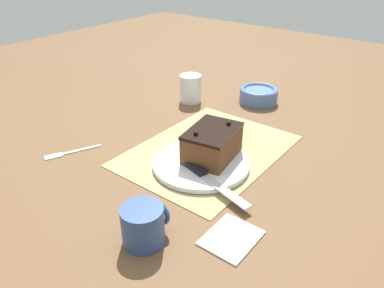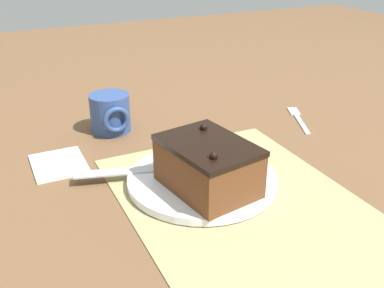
# 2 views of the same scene
# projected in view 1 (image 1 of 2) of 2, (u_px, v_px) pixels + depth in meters

# --- Properties ---
(ground_plane) EXTENTS (3.00, 3.00, 0.00)m
(ground_plane) POSITION_uv_depth(u_px,v_px,m) (208.00, 151.00, 1.01)
(ground_plane) COLOR brown
(placemat_woven) EXTENTS (0.46, 0.34, 0.00)m
(placemat_woven) POSITION_uv_depth(u_px,v_px,m) (208.00, 150.00, 1.01)
(placemat_woven) COLOR tan
(placemat_woven) RESTS_ON ground_plane
(cake_plate) EXTENTS (0.24, 0.24, 0.01)m
(cake_plate) POSITION_uv_depth(u_px,v_px,m) (201.00, 163.00, 0.94)
(cake_plate) COLOR white
(cake_plate) RESTS_ON placemat_woven
(chocolate_cake) EXTENTS (0.16, 0.13, 0.09)m
(chocolate_cake) POSITION_uv_depth(u_px,v_px,m) (212.00, 143.00, 0.94)
(chocolate_cake) COLOR brown
(chocolate_cake) RESTS_ON cake_plate
(serving_knife) EXTENTS (0.08, 0.21, 0.01)m
(serving_knife) POSITION_uv_depth(u_px,v_px,m) (205.00, 175.00, 0.87)
(serving_knife) COLOR black
(serving_knife) RESTS_ON cake_plate
(drinking_glass) EXTENTS (0.07, 0.07, 0.09)m
(drinking_glass) POSITION_uv_depth(u_px,v_px,m) (190.00, 89.00, 1.29)
(drinking_glass) COLOR white
(drinking_glass) RESTS_ON ground_plane
(small_bowl) EXTENTS (0.13, 0.13, 0.05)m
(small_bowl) POSITION_uv_depth(u_px,v_px,m) (259.00, 95.00, 1.29)
(small_bowl) COLOR #4C6B9E
(small_bowl) RESTS_ON ground_plane
(coffee_mug) EXTENTS (0.09, 0.08, 0.08)m
(coffee_mug) POSITION_uv_depth(u_px,v_px,m) (144.00, 225.00, 0.70)
(coffee_mug) COLOR navy
(coffee_mug) RESTS_ON ground_plane
(folded_napkin) EXTENTS (0.11, 0.09, 0.01)m
(folded_napkin) POSITION_uv_depth(u_px,v_px,m) (231.00, 237.00, 0.72)
(folded_napkin) COLOR white
(folded_napkin) RESTS_ON ground_plane
(dessert_fork) EXTENTS (0.14, 0.08, 0.01)m
(dessert_fork) POSITION_uv_depth(u_px,v_px,m) (68.00, 152.00, 1.00)
(dessert_fork) COLOR #B7BABF
(dessert_fork) RESTS_ON ground_plane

